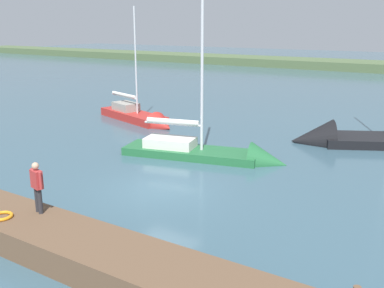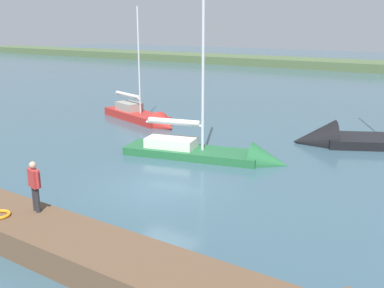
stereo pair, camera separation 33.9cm
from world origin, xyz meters
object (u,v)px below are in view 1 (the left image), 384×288
at_px(sailboat_mid_channel, 369,141).
at_px(sailboat_far_left, 141,119).
at_px(person_on_dock, 37,184).
at_px(sailboat_inner_slip, 216,156).
at_px(life_ring_buoy, 2,216).

bearing_deg(sailboat_mid_channel, sailboat_far_left, -18.54).
height_order(sailboat_mid_channel, sailboat_far_left, sailboat_mid_channel).
bearing_deg(person_on_dock, sailboat_inner_slip, 11.28).
relative_size(life_ring_buoy, sailboat_far_left, 0.08).
distance_m(life_ring_buoy, sailboat_far_left, 17.18).
bearing_deg(life_ring_buoy, person_on_dock, -126.50).
relative_size(life_ring_buoy, sailboat_inner_slip, 0.07).
bearing_deg(sailboat_inner_slip, sailboat_mid_channel, 35.96).
relative_size(sailboat_inner_slip, sailboat_far_left, 1.22).
bearing_deg(life_ring_buoy, sailboat_mid_channel, -111.50).
bearing_deg(life_ring_buoy, sailboat_far_left, -65.13).
bearing_deg(sailboat_mid_channel, life_ring_buoy, 41.37).
bearing_deg(life_ring_buoy, sailboat_inner_slip, -96.18).
height_order(life_ring_buoy, sailboat_far_left, sailboat_far_left).
xyz_separation_m(sailboat_inner_slip, person_on_dock, (0.54, 10.05, 1.58)).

